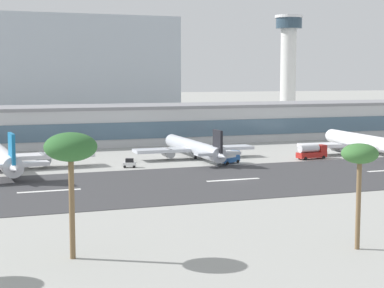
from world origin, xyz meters
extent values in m
plane|color=#9E9E99|center=(0.00, 0.00, 0.00)|extent=(1400.00, 1400.00, 0.00)
cube|color=#38383A|center=(0.00, 0.56, 0.04)|extent=(800.00, 41.42, 0.08)
cube|color=white|center=(-38.11, 0.56, 0.09)|extent=(12.00, 1.20, 0.01)
cube|color=white|center=(0.13, 0.56, 0.09)|extent=(12.00, 1.20, 0.01)
cube|color=#B7BABC|center=(4.31, 80.61, 5.73)|extent=(209.54, 25.46, 11.46)
cube|color=#476075|center=(4.31, 67.74, 5.16)|extent=(203.25, 0.30, 5.16)
cube|color=gray|center=(4.31, 80.61, 11.96)|extent=(211.63, 25.71, 1.00)
cylinder|color=silver|center=(82.31, 128.97, 21.32)|extent=(6.88, 6.88, 42.64)
cylinder|color=#2D4251|center=(82.31, 128.97, 44.93)|extent=(11.44, 11.44, 4.57)
cylinder|color=silver|center=(82.31, 128.97, 47.81)|extent=(12.36, 12.36, 1.20)
cube|color=#A8B2BC|center=(-26.46, 182.58, 24.85)|extent=(140.94, 37.82, 49.70)
cylinder|color=silver|center=(-45.38, 32.66, 3.36)|extent=(7.32, 43.53, 4.33)
cone|color=silver|center=(-43.88, 11.05, 3.36)|extent=(4.43, 8.05, 3.90)
cube|color=silver|center=(-45.32, 31.80, 2.93)|extent=(43.78, 9.49, 0.95)
cylinder|color=gray|center=(-35.57, 32.48, 2.17)|extent=(3.23, 6.25, 2.82)
cube|color=silver|center=(-44.00, 12.78, 3.79)|extent=(14.98, 4.59, 0.76)
cube|color=#1975B2|center=(-44.00, 12.78, 6.83)|extent=(1.10, 5.88, 6.93)
cylinder|color=black|center=(-45.23, 30.50, 0.60)|extent=(0.78, 0.78, 1.19)
cylinder|color=silver|center=(4.35, 37.06, 2.93)|extent=(3.89, 37.87, 3.79)
sphere|color=silver|center=(4.40, 55.99, 2.93)|extent=(3.60, 3.60, 3.60)
cone|color=silver|center=(4.30, 18.13, 2.93)|extent=(3.43, 6.82, 3.41)
cube|color=silver|center=(4.35, 36.30, 2.56)|extent=(32.70, 5.77, 0.83)
cylinder|color=gray|center=(11.70, 36.28, 1.89)|extent=(2.48, 5.31, 2.46)
cylinder|color=gray|center=(-3.01, 36.32, 1.89)|extent=(2.48, 5.31, 2.46)
cube|color=silver|center=(4.30, 19.64, 3.31)|extent=(11.12, 3.15, 0.67)
cube|color=black|center=(4.30, 19.64, 5.96)|extent=(0.62, 5.11, 6.06)
cylinder|color=black|center=(4.35, 35.17, 0.52)|extent=(0.68, 0.68, 1.04)
cylinder|color=white|center=(54.71, 30.74, 3.19)|extent=(6.86, 41.35, 4.12)
sphere|color=white|center=(56.08, 51.28, 3.19)|extent=(3.91, 3.91, 3.91)
cube|color=white|center=(54.65, 29.92, 2.78)|extent=(41.61, 8.92, 0.91)
cylinder|color=gray|center=(45.38, 30.54, 2.06)|extent=(3.06, 5.93, 2.68)
cylinder|color=black|center=(54.57, 28.69, 0.57)|extent=(0.74, 0.74, 1.13)
cube|color=white|center=(-15.96, 25.98, 0.80)|extent=(3.52, 2.45, 1.00)
cube|color=black|center=(-15.96, 25.98, 1.75)|extent=(2.21, 1.77, 0.90)
cylinder|color=black|center=(-15.12, 24.90, 0.30)|extent=(0.65, 0.44, 0.60)
cylinder|color=black|center=(-14.66, 26.43, 0.30)|extent=(0.65, 0.44, 0.60)
cylinder|color=black|center=(-17.27, 25.54, 0.30)|extent=(0.65, 0.44, 0.60)
cylinder|color=black|center=(-16.81, 27.07, 0.30)|extent=(0.65, 0.44, 0.60)
cube|color=#B2231E|center=(33.29, 24.77, 1.15)|extent=(8.78, 3.79, 1.40)
cylinder|color=silver|center=(32.28, 24.63, 2.90)|extent=(6.02, 2.90, 2.10)
cube|color=#B2231E|center=(36.48, 25.23, 2.75)|extent=(2.36, 2.66, 1.80)
cylinder|color=black|center=(36.42, 23.91, 0.45)|extent=(0.93, 0.41, 0.90)
cylinder|color=black|center=(36.05, 26.48, 0.45)|extent=(0.93, 0.41, 0.90)
cylinder|color=black|center=(30.53, 23.06, 0.45)|extent=(0.93, 0.41, 0.90)
cylinder|color=black|center=(30.16, 25.63, 0.45)|extent=(0.93, 0.41, 0.90)
cube|color=#23569E|center=(9.16, 24.04, 1.05)|extent=(6.43, 4.89, 1.20)
cube|color=silver|center=(8.52, 23.70, 2.45)|extent=(4.90, 4.03, 1.60)
cube|color=#23569E|center=(11.08, 25.03, 2.40)|extent=(2.51, 2.73, 1.50)
cylinder|color=black|center=(11.58, 23.93, 0.45)|extent=(0.93, 0.66, 0.90)
cylinder|color=black|center=(10.47, 26.07, 0.45)|extent=(0.93, 0.66, 0.90)
cylinder|color=black|center=(7.85, 22.01, 0.45)|extent=(0.93, 0.66, 0.90)
cylinder|color=black|center=(6.74, 24.14, 0.45)|extent=(0.93, 0.66, 0.90)
cylinder|color=brown|center=(-41.02, -45.61, 6.78)|extent=(0.68, 0.68, 13.56)
ellipsoid|color=#2D602D|center=(-41.02, -45.61, 13.56)|extent=(6.30, 6.30, 3.46)
cylinder|color=brown|center=(-6.30, -53.68, 6.13)|extent=(0.61, 0.61, 12.25)
ellipsoid|color=#386B33|center=(-6.30, -53.68, 12.25)|extent=(4.63, 4.63, 2.55)
camera|label=1|loc=(-52.51, -120.03, 21.89)|focal=58.87mm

